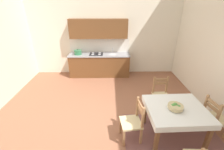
# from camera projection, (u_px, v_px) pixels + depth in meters

# --- Properties ---
(ground_plane) EXTENTS (6.39, 6.77, 0.10)m
(ground_plane) POSITION_uv_depth(u_px,v_px,m) (103.00, 123.00, 3.79)
(ground_plane) COLOR #935B42
(wall_back) EXTENTS (6.39, 0.12, 4.22)m
(wall_back) POSITION_uv_depth(u_px,v_px,m) (105.00, 21.00, 5.71)
(wall_back) COLOR silver
(wall_back) RESTS_ON ground_plane
(area_rug) EXTENTS (2.10, 1.60, 0.01)m
(area_rug) POSITION_uv_depth(u_px,v_px,m) (172.00, 138.00, 3.30)
(area_rug) COLOR brown
(area_rug) RESTS_ON ground_plane
(kitchen_cabinetry) EXTENTS (2.39, 0.63, 2.20)m
(kitchen_cabinetry) POSITION_uv_depth(u_px,v_px,m) (99.00, 55.00, 5.94)
(kitchen_cabinetry) COLOR brown
(kitchen_cabinetry) RESTS_ON ground_plane
(dining_table) EXTENTS (1.23, 1.08, 0.75)m
(dining_table) POSITION_uv_depth(u_px,v_px,m) (175.00, 113.00, 3.13)
(dining_table) COLOR brown
(dining_table) RESTS_ON ground_plane
(dining_chair_window_side) EXTENTS (0.48, 0.48, 0.93)m
(dining_chair_window_side) POSITION_uv_depth(u_px,v_px,m) (214.00, 118.00, 3.25)
(dining_chair_window_side) COLOR #D1BC89
(dining_chair_window_side) RESTS_ON ground_plane
(dining_chair_kitchen_side) EXTENTS (0.43, 0.43, 0.93)m
(dining_chair_kitchen_side) POSITION_uv_depth(u_px,v_px,m) (161.00, 95.00, 4.07)
(dining_chair_kitchen_side) COLOR #D1BC89
(dining_chair_kitchen_side) RESTS_ON ground_plane
(dining_chair_tv_side) EXTENTS (0.47, 0.47, 0.93)m
(dining_chair_tv_side) POSITION_uv_depth(u_px,v_px,m) (133.00, 122.00, 3.14)
(dining_chair_tv_side) COLOR #D1BC89
(dining_chair_tv_side) RESTS_ON ground_plane
(fruit_bowl) EXTENTS (0.30, 0.30, 0.12)m
(fruit_bowl) POSITION_uv_depth(u_px,v_px,m) (175.00, 107.00, 3.01)
(fruit_bowl) COLOR tan
(fruit_bowl) RESTS_ON dining_table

